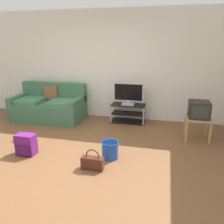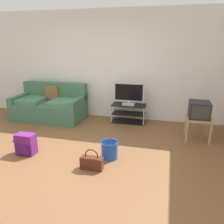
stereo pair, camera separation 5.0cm
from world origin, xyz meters
The scene contains 11 objects.
ground_plane centered at (0.00, 0.00, -0.01)m, with size 9.00×9.80×0.02m, color brown.
wall_back centered at (0.00, 2.45, 1.35)m, with size 9.00×0.10×2.70m, color silver.
couch centered at (-1.30, 1.86, 0.33)m, with size 1.76×0.94×0.90m.
tv_stand centered at (0.72, 2.09, 0.23)m, with size 0.83×0.40×0.45m.
flat_tv centered at (0.72, 2.07, 0.72)m, with size 0.73×0.22×0.54m.
side_table centered at (2.27, 1.37, 0.39)m, with size 0.50×0.50×0.46m.
crt_tv centered at (2.27, 1.39, 0.63)m, with size 0.40×0.43×0.33m.
backpack centered at (-0.74, -0.04, 0.18)m, with size 0.33×0.27×0.37m.
handbag centered at (0.56, -0.25, 0.11)m, with size 0.35×0.13×0.34m.
cleaning_bucket centered at (0.74, 0.17, 0.16)m, with size 0.30×0.30×0.30m.
sneakers_pair centered at (-1.17, 0.45, 0.04)m, with size 0.34×0.26×0.09m.
Camera 2 is at (1.65, -3.25, 1.90)m, focal length 36.53 mm.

